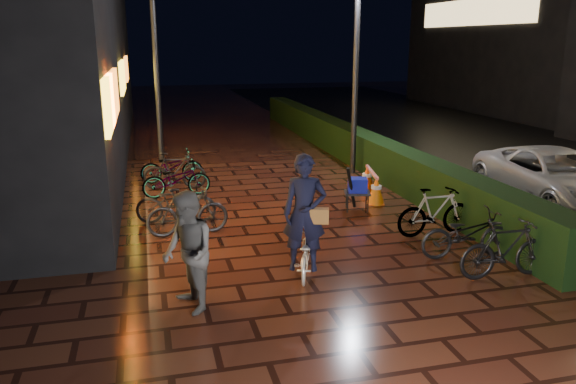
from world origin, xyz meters
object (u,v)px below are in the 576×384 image
object	(u,v)px
bystander_person	(188,253)
cart_assembly	(357,187)
van	(557,177)
cyclist	(305,231)
traffic_barrier	(371,184)

from	to	relation	value
bystander_person	cart_assembly	distance (m)	5.52
van	cyclist	distance (m)	7.10
cyclist	cart_assembly	xyz separation A→B (m)	(2.07, 3.10, -0.20)
bystander_person	cart_assembly	size ratio (longest dim) A/B	1.62
cart_assembly	traffic_barrier	bearing A→B (deg)	52.50
traffic_barrier	cyclist	bearing A→B (deg)	-124.67
bystander_person	van	world-z (taller)	bystander_person
bystander_person	cyclist	bearing A→B (deg)	97.13
bystander_person	van	size ratio (longest dim) A/B	0.38
van	cyclist	world-z (taller)	cyclist
cyclist	traffic_barrier	xyz separation A→B (m)	(2.82, 4.08, -0.41)
cyclist	cart_assembly	world-z (taller)	cyclist
bystander_person	traffic_barrier	xyz separation A→B (m)	(4.68, 4.84, -0.53)
van	cart_assembly	distance (m)	4.62
cyclist	traffic_barrier	world-z (taller)	cyclist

